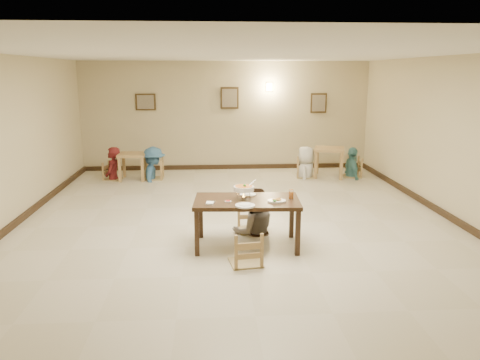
{
  "coord_description": "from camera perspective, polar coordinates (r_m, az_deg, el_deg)",
  "views": [
    {
      "loc": [
        -0.5,
        -8.11,
        2.68
      ],
      "look_at": [
        0.01,
        -0.55,
        0.94
      ],
      "focal_mm": 35.0,
      "sensor_mm": 36.0,
      "label": 1
    }
  ],
  "objects": [
    {
      "name": "fried_plate",
      "position": [
        7.15,
        4.48,
        -2.5
      ],
      "size": [
        0.28,
        0.28,
        0.06
      ],
      "color": "white",
      "rests_on": "main_table"
    },
    {
      "name": "bg_table_left",
      "position": [
        12.23,
        -12.97,
        2.57
      ],
      "size": [
        0.69,
        0.69,
        0.68
      ],
      "rotation": [
        0.0,
        0.0,
        -0.01
      ],
      "color": "#A98653",
      "rests_on": "floor"
    },
    {
      "name": "baseboard_right",
      "position": [
        9.62,
        24.03,
        -4.03
      ],
      "size": [
        0.06,
        10.0,
        0.12
      ],
      "primitive_type": "cube",
      "color": "black",
      "rests_on": "floor"
    },
    {
      "name": "rice_plate_near",
      "position": [
        6.89,
        0.62,
        -3.11
      ],
      "size": [
        0.29,
        0.29,
        0.07
      ],
      "color": "white",
      "rests_on": "main_table"
    },
    {
      "name": "bg_chair_rr",
      "position": [
        12.62,
        13.54,
        2.57
      ],
      "size": [
        0.46,
        0.46,
        0.98
      ],
      "rotation": [
        0.0,
        0.0,
        -1.66
      ],
      "color": "tan",
      "rests_on": "floor"
    },
    {
      "name": "baseboard_left",
      "position": [
        9.2,
        -25.96,
        -4.96
      ],
      "size": [
        0.06,
        10.0,
        0.12
      ],
      "primitive_type": "cube",
      "color": "black",
      "rests_on": "floor"
    },
    {
      "name": "wall_front",
      "position": [
        3.36,
        4.93,
        -7.72
      ],
      "size": [
        10.0,
        0.0,
        10.0
      ],
      "primitive_type": "plane",
      "rotation": [
        -1.57,
        0.0,
        0.0
      ],
      "color": "#C3B48E",
      "rests_on": "floor"
    },
    {
      "name": "wall_sconce",
      "position": [
        13.18,
        3.59,
        11.26
      ],
      "size": [
        0.16,
        0.05,
        0.22
      ],
      "primitive_type": "cube",
      "color": "#FFD88C",
      "rests_on": "wall_back"
    },
    {
      "name": "napkin_cutlery",
      "position": [
        7.04,
        -3.68,
        -2.82
      ],
      "size": [
        0.16,
        0.22,
        0.03
      ],
      "color": "white",
      "rests_on": "main_table"
    },
    {
      "name": "bg_table_right",
      "position": [
        12.46,
        10.82,
        3.22
      ],
      "size": [
        0.95,
        0.95,
        0.77
      ],
      "rotation": [
        0.0,
        0.0,
        -0.28
      ],
      "color": "#A98653",
      "rests_on": "floor"
    },
    {
      "name": "picture_a",
      "position": [
        13.2,
        -11.44,
        9.3
      ],
      "size": [
        0.55,
        0.04,
        0.45
      ],
      "color": "#352613",
      "rests_on": "wall_back"
    },
    {
      "name": "bg_chair_ll",
      "position": [
        12.37,
        -15.28,
        2.02
      ],
      "size": [
        0.41,
        0.41,
        0.87
      ],
      "rotation": [
        0.0,
        0.0,
        1.3
      ],
      "color": "tan",
      "rests_on": "floor"
    },
    {
      "name": "ceiling",
      "position": [
        8.13,
        -0.38,
        15.18
      ],
      "size": [
        10.0,
        10.0,
        0.0
      ],
      "primitive_type": "plane",
      "color": "silver",
      "rests_on": "wall_back"
    },
    {
      "name": "wall_right",
      "position": [
        9.35,
        25.0,
        4.47
      ],
      "size": [
        0.0,
        10.0,
        10.0
      ],
      "primitive_type": "plane",
      "rotation": [
        1.57,
        0.0,
        -1.57
      ],
      "color": "#C3B48E",
      "rests_on": "floor"
    },
    {
      "name": "drink_glass",
      "position": [
        7.34,
        6.25,
        -1.76
      ],
      "size": [
        0.07,
        0.07,
        0.15
      ],
      "color": "white",
      "rests_on": "main_table"
    },
    {
      "name": "wall_left",
      "position": [
        8.91,
        -27.05,
        3.9
      ],
      "size": [
        0.0,
        10.0,
        10.0
      ],
      "primitive_type": "plane",
      "rotation": [
        1.57,
        0.0,
        1.57
      ],
      "color": "#C3B48E",
      "rests_on": "floor"
    },
    {
      "name": "bg_diner_c",
      "position": [
        12.26,
        8.1,
        4.06
      ],
      "size": [
        0.73,
        0.91,
        1.63
      ],
      "primitive_type": "imported",
      "rotation": [
        0.0,
        0.0,
        4.42
      ],
      "color": "silver",
      "rests_on": "floor"
    },
    {
      "name": "picture_b",
      "position": [
        13.1,
        -1.28,
        9.96
      ],
      "size": [
        0.5,
        0.04,
        0.6
      ],
      "color": "#352613",
      "rests_on": "wall_back"
    },
    {
      "name": "bg_diner_d",
      "position": [
        12.57,
        13.61,
        3.9
      ],
      "size": [
        0.4,
        0.93,
        1.57
      ],
      "primitive_type": "imported",
      "rotation": [
        0.0,
        0.0,
        1.59
      ],
      "color": "teal",
      "rests_on": "floor"
    },
    {
      "name": "main_table",
      "position": [
        7.28,
        0.84,
        -3.01
      ],
      "size": [
        1.68,
        1.01,
        0.76
      ],
      "rotation": [
        0.0,
        0.0,
        -0.06
      ],
      "color": "#352214",
      "rests_on": "floor"
    },
    {
      "name": "chair_far",
      "position": [
        8.05,
        1.37,
        -3.06
      ],
      "size": [
        0.44,
        0.44,
        0.93
      ],
      "rotation": [
        0.0,
        0.0,
        0.11
      ],
      "color": "tan",
      "rests_on": "floor"
    },
    {
      "name": "picture_c",
      "position": [
        13.45,
        9.56,
        9.23
      ],
      "size": [
        0.45,
        0.04,
        0.55
      ],
      "color": "#352613",
      "rests_on": "wall_back"
    },
    {
      "name": "bg_diner_a",
      "position": [
        12.3,
        -15.4,
        3.89
      ],
      "size": [
        0.48,
        0.66,
        1.69
      ],
      "primitive_type": "imported",
      "rotation": [
        0.0,
        0.0,
        4.59
      ],
      "color": "#561517",
      "rests_on": "floor"
    },
    {
      "name": "chili_dish",
      "position": [
        7.13,
        -1.49,
        -2.61
      ],
      "size": [
        0.1,
        0.1,
        0.02
      ],
      "color": "white",
      "rests_on": "main_table"
    },
    {
      "name": "curry_warmer",
      "position": [
        7.25,
        0.47,
        -1.05
      ],
      "size": [
        0.36,
        0.32,
        0.29
      ],
      "color": "silver",
      "rests_on": "main_table"
    },
    {
      "name": "wall_back",
      "position": [
        13.17,
        -1.72,
        7.79
      ],
      "size": [
        10.0,
        0.0,
        10.0
      ],
      "primitive_type": "plane",
      "rotation": [
        1.57,
        0.0,
        0.0
      ],
      "color": "#C3B48E",
      "rests_on": "floor"
    },
    {
      "name": "baseboard_back",
      "position": [
        13.35,
        -1.67,
        1.61
      ],
      "size": [
        8.0,
        0.06,
        0.12
      ],
      "primitive_type": "cube",
      "color": "black",
      "rests_on": "floor"
    },
    {
      "name": "bg_chair_rl",
      "position": [
        12.32,
        8.05,
        2.53
      ],
      "size": [
        0.45,
        0.45,
        0.97
      ],
      "rotation": [
        0.0,
        0.0,
        1.4
      ],
      "color": "tan",
      "rests_on": "floor"
    },
    {
      "name": "bg_chair_lr",
      "position": [
        12.19,
        -10.54,
        2.45
      ],
      "size": [
        0.48,
        0.48,
        1.02
      ],
      "rotation": [
        0.0,
        0.0,
        -1.6
      ],
      "color": "tan",
      "rests_on": "floor"
    },
    {
      "name": "chair_near",
      "position": [
        6.68,
        0.71,
        -6.38
      ],
      "size": [
        0.45,
        0.45,
        0.95
      ],
      "rotation": [
        0.0,
        0.0,
        3.29
      ],
      "color": "tan",
      "rests_on": "floor"
    },
    {
      "name": "bg_diner_b",
      "position": [
        12.13,
        -10.6,
        3.99
      ],
      "size": [
        0.65,
        1.1,
        1.68
      ],
      "primitive_type": "imported",
      "rotation": [
        0.0,
        0.0,
        1.59
      ],
      "color": "#376692",
      "rests_on": "floor"
    },
    {
      "name": "rice_plate_far",
      "position": [
        7.51,
        0.98,
        -1.78
      ],
      "size": [
        0.27,
        0.27,
        0.06
      ],
      "color": "white",
      "rests_on": "main_table"
    },
    {
      "name": "floor",
      "position": [
        8.56,
        -0.35,
        -5.33
      ],
      "size": [
        10.0,
        10.0,
        0.0
      ],
      "primitive_type": "plane",
      "color": "beige",
      "rests_on": "ground"
    },
    {
      "name": "main_diner",
      "position": [
        7.89,
        1.77,
        -0.98
      ],
      "size": [
        0.83,
        0.68,
        1.57
      ],
      "primitive_type": "imported",
      "rotation": [
        0.0,
        0.0,
        3.26
      ],
      "color": "gray",
      "rests_on": "floor"
    }
  ]
}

